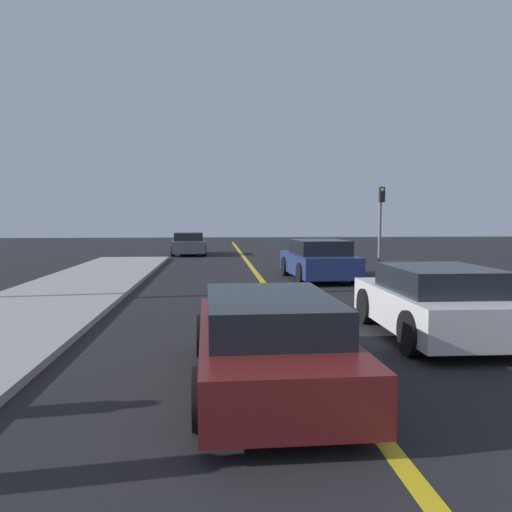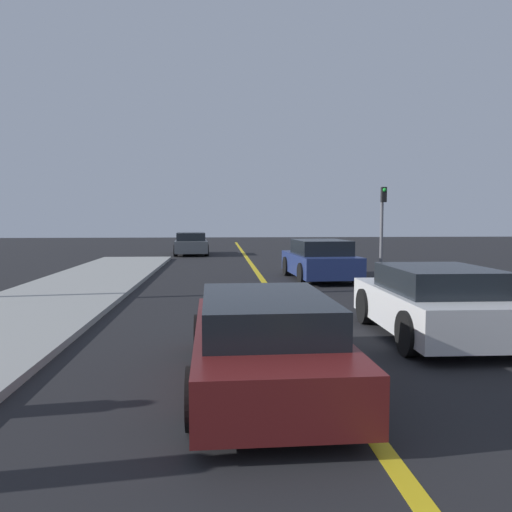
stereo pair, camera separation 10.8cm
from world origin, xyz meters
The scene contains 7 objects.
road_center_line centered at (0.00, 18.00, 0.00)m, with size 0.20×60.00×0.01m.
sidewalk_left centered at (-5.70, 14.88, 0.06)m, with size 3.43×29.77×0.13m.
car_ahead_center centered at (-0.92, 9.72, 0.58)m, with size 1.90×4.36×1.17m.
car_far_distant centered at (2.31, 12.01, 0.63)m, with size 2.02×3.88×1.27m.
car_parked_left_lot centered at (1.99, 20.52, 0.67)m, with size 2.20×4.27×1.38m.
car_oncoming_far centered at (-3.12, 32.83, 0.64)m, with size 2.13×4.26×1.30m.
traffic_light centered at (4.51, 21.55, 2.05)m, with size 0.18×0.40×3.26m.
Camera 2 is at (-1.48, 3.55, 2.10)m, focal length 35.00 mm.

